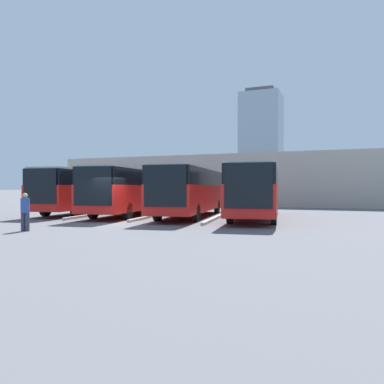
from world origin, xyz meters
TOP-DOWN VIEW (x-y plane):
  - ground_plane at (0.00, 0.00)m, footprint 600.00×600.00m
  - bus_0 at (-6.53, -5.46)m, footprint 4.24×11.94m
  - curb_divider_0 at (-4.35, -3.73)m, footprint 1.22×6.84m
  - bus_1 at (-2.18, -5.48)m, footprint 4.24×11.94m
  - curb_divider_1 at (0.00, -3.75)m, footprint 1.22×6.84m
  - bus_2 at (2.17, -5.30)m, footprint 4.24×11.94m
  - curb_divider_2 at (4.35, -3.57)m, footprint 1.22×6.84m
  - bus_3 at (6.53, -5.95)m, footprint 4.24×11.94m
  - pedestrian at (1.67, 4.90)m, footprint 0.44×0.44m
  - station_building at (0.00, -26.92)m, footprint 40.74×16.14m
  - office_tower at (27.90, -184.89)m, footprint 20.96×20.96m

SIDE VIEW (x-z plane):
  - ground_plane at x=0.00m, z-range 0.00..0.00m
  - curb_divider_0 at x=-4.35m, z-range 0.00..0.15m
  - curb_divider_1 at x=0.00m, z-range 0.00..0.15m
  - curb_divider_2 at x=4.35m, z-range 0.00..0.15m
  - pedestrian at x=1.67m, z-range 0.06..1.76m
  - bus_0 at x=-6.53m, z-range 0.19..3.44m
  - bus_1 at x=-2.18m, z-range 0.19..3.44m
  - bus_2 at x=2.17m, z-range 0.19..3.44m
  - bus_3 at x=6.53m, z-range 0.19..3.44m
  - station_building at x=0.00m, z-range 0.02..5.58m
  - office_tower at x=27.90m, z-range -0.60..54.40m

